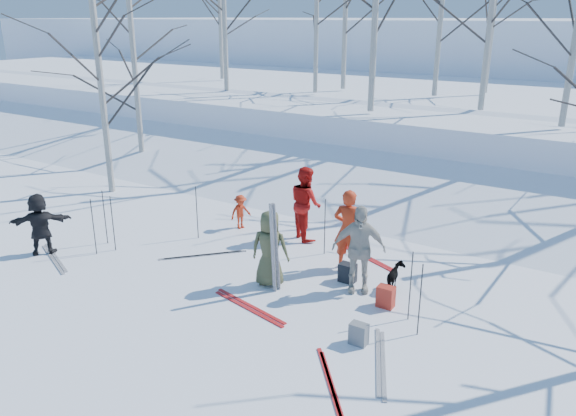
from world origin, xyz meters
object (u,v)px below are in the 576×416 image
Objects in this scene: skier_redor_behind at (306,203)px; dog at (395,277)px; backpack_grey at (359,334)px; backpack_dark at (348,273)px; skier_olive_center at (270,249)px; skier_grey_west at (40,224)px; skier_red_seated at (241,212)px; skier_cream_east at (359,249)px; backpack_red at (386,297)px; skier_red_north at (348,230)px.

skier_redor_behind is 3.36m from dog.
backpack_grey is 0.95× the size of backpack_dark.
skier_olive_center is 3.99× the size of backpack_dark.
skier_red_seated is at bearing -174.38° from skier_grey_west.
skier_red_seated reaches higher than backpack_dark.
skier_red_seated is (-2.47, 2.26, -0.35)m from skier_olive_center.
skier_cream_east reaches higher than backpack_grey.
backpack_dark is at bearing 121.54° from backpack_grey.
skier_red_seated is 2.14× the size of backpack_red.
skier_cream_east reaches higher than dog.
backpack_dark is at bearing 116.03° from skier_cream_east.
skier_red_seated reaches higher than backpack_grey.
dog is (2.26, 1.15, -0.52)m from skier_olive_center.
skier_olive_center is 2.46× the size of dog.
skier_olive_center is at bearing 148.72° from skier_grey_west.
backpack_grey is (0.89, -1.76, -0.71)m from skier_cream_east.
backpack_grey is 2.34m from backpack_dark.
backpack_grey is at bearing -58.46° from backpack_dark.
skier_olive_center is at bearing 175.49° from skier_cream_east.
skier_grey_west is at bearing -176.29° from backpack_grey.
backpack_red is (4.85, -1.86, -0.24)m from skier_red_seated.
skier_olive_center is at bearing 140.90° from skier_redor_behind.
backpack_red is at bearing -27.29° from backpack_dark.
skier_red_seated is 5.97m from backpack_grey.
backpack_grey is at bearing 167.19° from skier_redor_behind.
backpack_dark is (1.99, -1.62, -0.71)m from skier_redor_behind.
skier_cream_east is at bearing 150.65° from skier_grey_west.
skier_redor_behind is 4.56× the size of backpack_dark.
skier_red_seated is (-3.44, 0.69, -0.45)m from skier_red_north.
skier_red_seated reaches higher than backpack_red.
skier_olive_center is at bearing -170.41° from backpack_red.
backpack_dark is at bearing 153.37° from skier_grey_west.
skier_grey_west is at bearing -159.24° from backpack_dark.
dog is (7.59, 2.69, -0.46)m from skier_grey_west.
skier_redor_behind reaches higher than skier_red_north.
skier_red_north is at bearing 99.33° from skier_cream_east.
backpack_grey is (0.13, -1.43, -0.02)m from backpack_red.
skier_red_north is 3.10m from backpack_grey.
backpack_dark is (0.32, -0.60, -0.70)m from skier_red_north.
skier_redor_behind is 2.66m from backpack_dark.
skier_grey_west reaches higher than backpack_red.
skier_redor_behind is 2.03× the size of skier_red_seated.
backpack_dark is (-1.23, 2.00, 0.01)m from backpack_grey.
backpack_red is 1.05× the size of backpack_dark.
skier_red_seated reaches higher than dog.
backpack_red is (1.41, -1.17, -0.69)m from skier_red_north.
skier_red_seated is 1.39× the size of dog.
skier_grey_west is (-2.86, -3.80, 0.28)m from skier_red_seated.
backpack_grey is (7.84, 0.51, -0.54)m from skier_grey_west.
skier_grey_west is 8.06m from dog.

